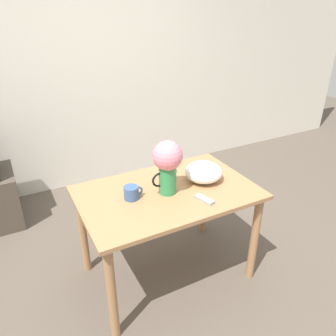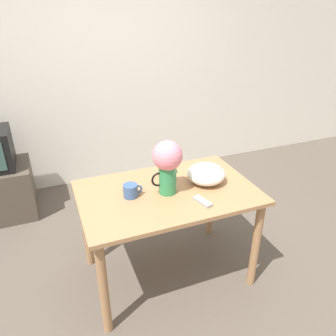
{
  "view_description": "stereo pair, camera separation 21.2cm",
  "coord_description": "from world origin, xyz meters",
  "views": [
    {
      "loc": [
        -0.86,
        -1.62,
        1.94
      ],
      "look_at": [
        0.06,
        0.12,
        0.95
      ],
      "focal_mm": 35.0,
      "sensor_mm": 36.0,
      "label": 1
    },
    {
      "loc": [
        -0.67,
        -1.71,
        1.94
      ],
      "look_at": [
        0.06,
        0.12,
        0.95
      ],
      "focal_mm": 35.0,
      "sensor_mm": 36.0,
      "label": 2
    }
  ],
  "objects": [
    {
      "name": "coffee_mug",
      "position": [
        -0.19,
        0.16,
        0.81
      ],
      "size": [
        0.14,
        0.1,
        0.09
      ],
      "color": "#385689",
      "rests_on": "table"
    },
    {
      "name": "wall_back",
      "position": [
        0.0,
        1.95,
        1.3
      ],
      "size": [
        8.0,
        0.05,
        2.6
      ],
      "color": "silver",
      "rests_on": "ground_plane"
    },
    {
      "name": "ground_plane",
      "position": [
        0.0,
        0.0,
        0.0
      ],
      "size": [
        12.0,
        12.0,
        0.0
      ],
      "primitive_type": "plane",
      "color": "brown"
    },
    {
      "name": "table",
      "position": [
        0.06,
        0.14,
        0.65
      ],
      "size": [
        1.24,
        0.8,
        0.76
      ],
      "color": "#A3754C",
      "rests_on": "ground_plane"
    },
    {
      "name": "flower_vase",
      "position": [
        0.06,
        0.12,
        1.0
      ],
      "size": [
        0.22,
        0.2,
        0.38
      ],
      "color": "#2D844C",
      "rests_on": "table"
    },
    {
      "name": "white_bowl",
      "position": [
        0.37,
        0.15,
        0.83
      ],
      "size": [
        0.28,
        0.28,
        0.14
      ],
      "color": "white",
      "rests_on": "table"
    },
    {
      "name": "remote_control",
      "position": [
        0.22,
        -0.09,
        0.77
      ],
      "size": [
        0.08,
        0.15,
        0.02
      ],
      "color": "#999999",
      "rests_on": "table"
    }
  ]
}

